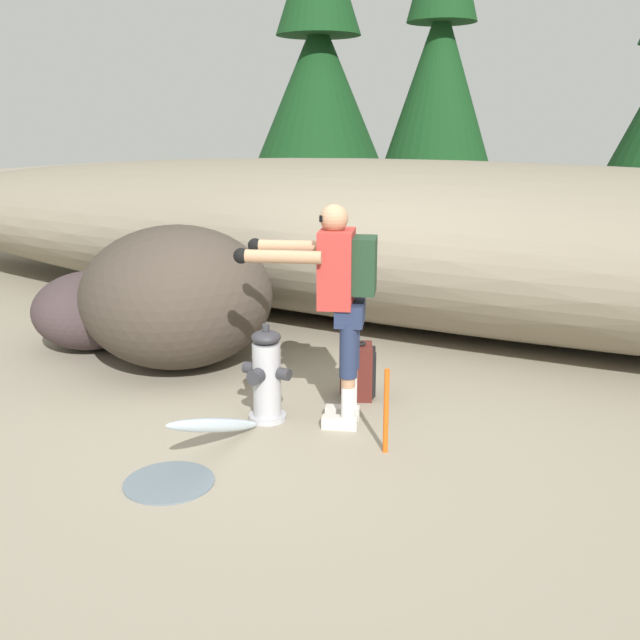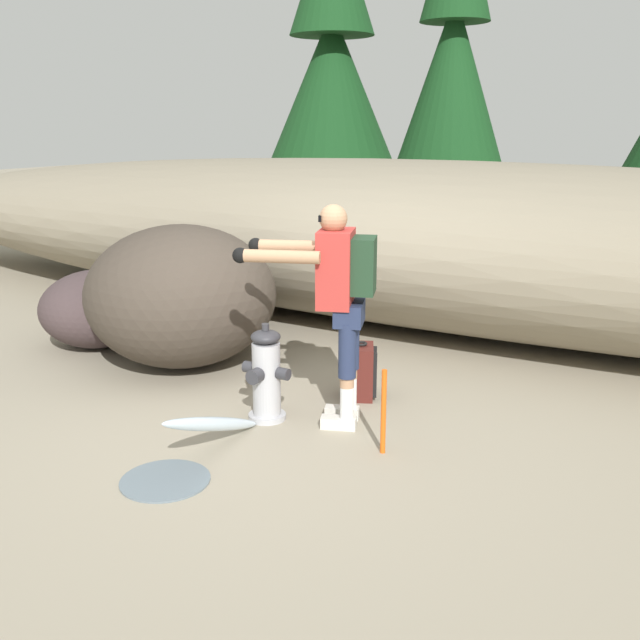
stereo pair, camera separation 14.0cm
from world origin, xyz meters
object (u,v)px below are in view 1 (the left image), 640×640
at_px(fire_hydrant, 267,376).
at_px(utility_worker, 338,289).
at_px(boulder_mid, 92,310).
at_px(boulder_large, 177,296).
at_px(boulder_small, 152,287).
at_px(survey_stake, 386,411).
at_px(spare_backpack, 359,372).

bearing_deg(fire_hydrant, utility_worker, 21.06).
distance_m(utility_worker, boulder_mid, 3.14).
bearing_deg(fire_hydrant, boulder_mid, 163.58).
bearing_deg(boulder_large, boulder_small, 140.36).
bearing_deg(fire_hydrant, survey_stake, -5.59).
xyz_separation_m(utility_worker, survey_stake, (0.52, -0.29, -0.74)).
distance_m(utility_worker, survey_stake, 0.95).
bearing_deg(boulder_small, spare_backpack, -16.96).
relative_size(utility_worker, spare_backpack, 3.49).
height_order(fire_hydrant, spare_backpack, fire_hydrant).
bearing_deg(survey_stake, spare_backpack, 125.33).
bearing_deg(spare_backpack, boulder_mid, -25.76).
xyz_separation_m(fire_hydrant, boulder_small, (-2.54, 1.66, 0.09)).
distance_m(spare_backpack, boulder_small, 3.09).
bearing_deg(spare_backpack, survey_stake, 99.22).
bearing_deg(utility_worker, boulder_mid, -30.93).
xyz_separation_m(utility_worker, spare_backpack, (-0.09, 0.57, -0.82)).
height_order(spare_backpack, boulder_small, boulder_small).
height_order(boulder_large, survey_stake, boulder_large).
height_order(utility_worker, survey_stake, utility_worker).
distance_m(boulder_small, survey_stake, 3.97).
distance_m(fire_hydrant, survey_stake, 1.02).
relative_size(utility_worker, boulder_large, 0.90).
distance_m(utility_worker, spare_backpack, 1.00).
relative_size(boulder_small, survey_stake, 1.90).
bearing_deg(spare_backpack, boulder_large, -25.75).
distance_m(fire_hydrant, utility_worker, 0.87).
xyz_separation_m(fire_hydrant, survey_stake, (1.02, -0.10, -0.05)).
bearing_deg(utility_worker, fire_hydrant, 0.47).
xyz_separation_m(boulder_small, survey_stake, (3.56, -1.76, -0.14)).
xyz_separation_m(spare_backpack, boulder_large, (-1.85, -0.01, 0.43)).
relative_size(spare_backpack, boulder_mid, 0.41).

